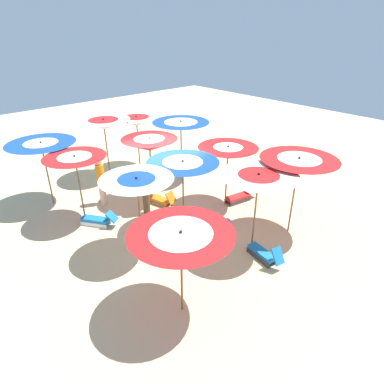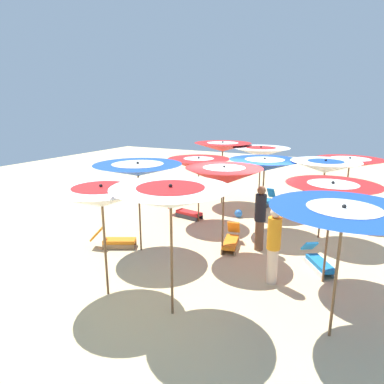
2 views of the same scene
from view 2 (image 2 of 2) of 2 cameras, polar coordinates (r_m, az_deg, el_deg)
ground at (r=9.82m, az=8.71°, el=-8.93°), size 37.10×37.10×0.04m
beach_umbrella_0 at (r=6.78m, az=-15.12°, el=-0.74°), size 2.06×2.06×2.37m
beach_umbrella_1 at (r=5.84m, az=-3.65°, el=-0.92°), size 2.12×2.12×2.53m
beach_umbrella_2 at (r=5.77m, az=24.25°, el=-4.15°), size 2.30×2.30×2.35m
beach_umbrella_3 at (r=8.80m, az=-9.17°, el=3.77°), size 2.28×2.28×2.46m
beach_umbrella_4 at (r=8.48m, az=5.45°, el=2.76°), size 1.96×1.96×2.41m
beach_umbrella_5 at (r=7.63m, az=22.71°, el=0.02°), size 1.93×1.93×2.32m
beach_umbrella_6 at (r=11.09m, az=1.15°, el=4.69°), size 2.06×2.06×2.24m
beach_umbrella_7 at (r=10.47m, az=12.21°, el=4.51°), size 2.16×2.16×2.34m
beach_umbrella_8 at (r=10.34m, az=21.70°, el=4.00°), size 1.95×1.95×2.39m
beach_umbrella_9 at (r=13.42m, az=5.23°, el=7.63°), size 2.25×2.25×2.52m
beach_umbrella_10 at (r=12.74m, az=11.63°, el=6.71°), size 2.11×2.11×2.43m
beach_umbrella_11 at (r=12.70m, az=25.21°, el=4.50°), size 2.24×2.24×2.17m
lounger_0 at (r=9.51m, az=6.64°, el=-8.21°), size 0.62×1.26×0.62m
lounger_1 at (r=11.94m, az=-0.92°, el=-3.40°), size 1.38×0.59×0.55m
lounger_2 at (r=8.81m, az=20.72°, el=-11.04°), size 0.96×1.21×0.54m
lounger_3 at (r=13.63m, az=12.45°, el=-1.49°), size 0.50×1.20×0.65m
lounger_4 at (r=9.69m, az=-12.84°, el=-8.01°), size 1.26×0.88×0.61m
beachgoer_0 at (r=9.23m, az=11.51°, el=-4.16°), size 0.30×0.30×1.80m
beachgoer_1 at (r=7.58m, az=13.70°, el=-8.64°), size 0.30×0.30×1.75m
beach_ball at (r=12.09m, az=7.89°, el=-3.61°), size 0.28×0.28×0.28m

